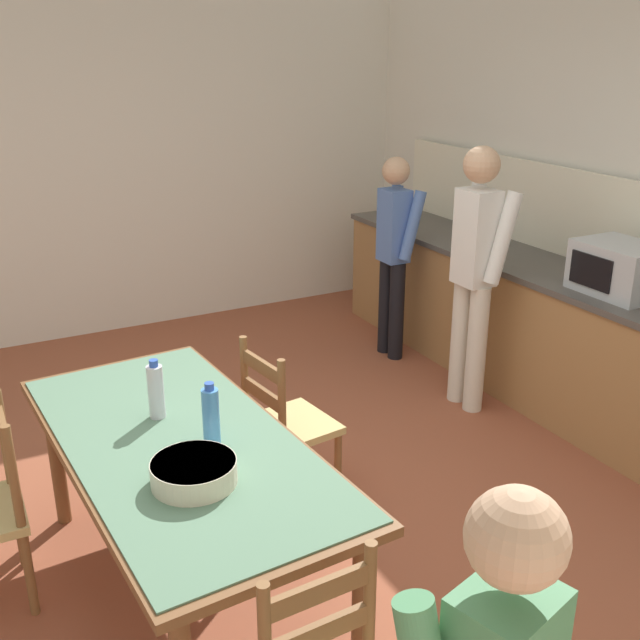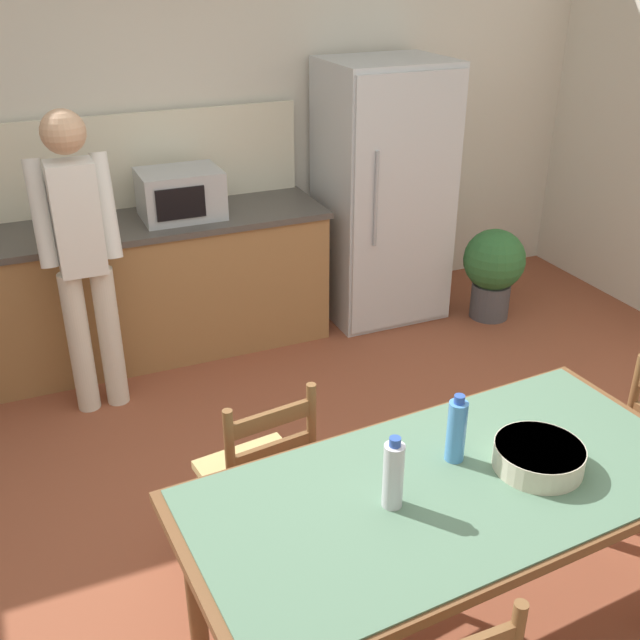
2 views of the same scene
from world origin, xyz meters
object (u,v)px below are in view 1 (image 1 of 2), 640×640
Objects in this scene: microwave at (621,269)px; dining_table at (180,458)px; bottle_off_centre at (211,416)px; serving_bowl at (194,471)px; person_at_counter at (475,266)px; person_at_sink at (394,248)px; chair_side_far_left at (286,425)px; bottle_near_centre at (156,391)px.

dining_table is at bearing -85.15° from microwave.
bottle_off_centre is at bearing 53.14° from dining_table.
microwave is at bearing 101.40° from serving_bowl.
person_at_counter reaches higher than dining_table.
serving_bowl is (0.25, -0.16, -0.07)m from bottle_off_centre.
bottle_off_centre is 0.18× the size of person_at_sink.
serving_bowl is at bearing -78.60° from microwave.
person_at_sink is (-1.65, -0.50, -0.20)m from microwave.
person_at_sink is (-1.88, 2.28, 0.17)m from dining_table.
microwave is 1.73m from person_at_sink.
chair_side_far_left reaches higher than serving_bowl.
chair_side_far_left is at bearing -163.82° from person_at_counter.
serving_bowl is at bearing -151.46° from person_at_counter.
person_at_sink is (-1.41, 1.58, 0.42)m from chair_side_far_left.
microwave is 2.69m from bottle_off_centre.
person_at_counter is (0.96, -0.02, 0.11)m from person_at_sink.
person_at_counter is (-0.69, 2.28, 0.07)m from bottle_near_centre.
person_at_sink is 0.97m from person_at_counter.
person_at_sink is at bearing 132.29° from bottle_off_centre.
person_at_counter is at bearing 118.54° from serving_bowl.
person_at_sink reaches higher than dining_table.
dining_table is at bearing 3.73° from bottle_near_centre.
dining_table is 6.06× the size of serving_bowl.
serving_bowl reaches higher than dining_table.
person_at_counter is at bearing -91.13° from person_at_sink.
dining_table is at bearing -126.86° from bottle_off_centre.
microwave is 1.56× the size of serving_bowl.
person_at_sink is 0.89× the size of person_at_counter.
bottle_off_centre is at bearing -83.09° from microwave.
bottle_near_centre reaches higher than chair_side_far_left.
chair_side_far_left is (-0.80, 0.75, -0.39)m from serving_bowl.
person_at_counter reaches higher than chair_side_far_left.
person_at_sink reaches higher than chair_side_far_left.
microwave is 0.29× the size of person_at_counter.
bottle_near_centre is 2.83m from person_at_sink.
person_at_sink reaches higher than bottle_near_centre.
dining_table is at bearing -157.85° from person_at_counter.
chair_side_far_left is at bearing -138.14° from person_at_sink.
dining_table is 1.26× the size of person_at_sink.
microwave is at bearing -73.14° from person_at_sink.
person_at_sink reaches higher than microwave.
bottle_off_centre is at bearing -154.85° from person_at_counter.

